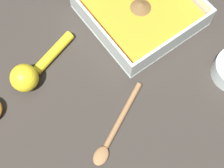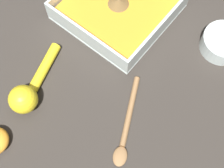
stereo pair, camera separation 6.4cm
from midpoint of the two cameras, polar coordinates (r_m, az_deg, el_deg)
The scene contains 5 objects.
ground_plane at distance 0.77m, azimuth 0.54°, elevation 13.97°, with size 4.00×4.00×0.00m, color #332D28.
square_dish at distance 0.75m, azimuth -1.34°, elevation 13.60°, with size 0.23×0.23×0.06m.
spice_bowl at distance 0.72m, azimuth 17.21°, elevation 6.87°, with size 0.10×0.10×0.04m.
lemon_squeezer at distance 0.67m, azimuth -17.79°, elevation -1.77°, with size 0.17×0.08×0.06m.
wooden_spoon at distance 0.63m, azimuth -0.16°, elevation -7.95°, with size 0.18×0.10×0.01m.
Camera 2 is at (-0.39, -0.26, 0.62)m, focal length 50.00 mm.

